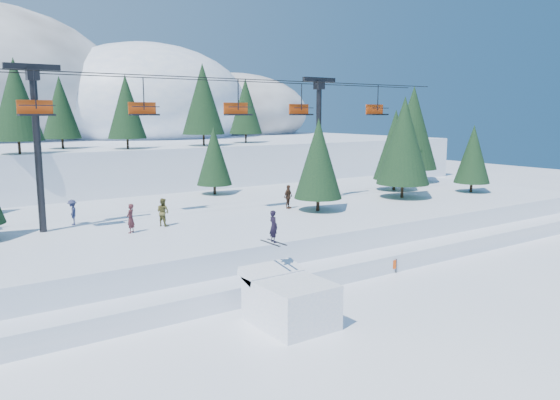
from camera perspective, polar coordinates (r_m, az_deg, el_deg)
ground at (r=25.87m, az=6.36°, el=-13.35°), size 160.00×160.00×0.00m
mid_shelf at (r=40.21m, az=-10.70°, el=-3.46°), size 70.00×22.00×2.50m
berm at (r=31.79m, az=-3.21°, el=-7.96°), size 70.00×6.00×1.10m
jump_kicker at (r=26.06m, az=0.99°, el=-10.39°), size 3.11×4.35×5.22m
chairlift at (r=40.10m, az=-8.68°, el=8.19°), size 46.00×3.21×10.28m
conifer_stand at (r=41.10m, az=-7.91°, el=5.26°), size 62.54×16.34×10.26m
distant_skiers at (r=39.53m, az=-10.56°, el=-0.54°), size 28.94×8.59×1.86m
banner_near at (r=34.25m, az=10.02°, el=-6.85°), size 2.75×0.84×0.90m
banner_far at (r=35.74m, az=11.03°, el=-6.21°), size 2.70×1.00×0.90m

